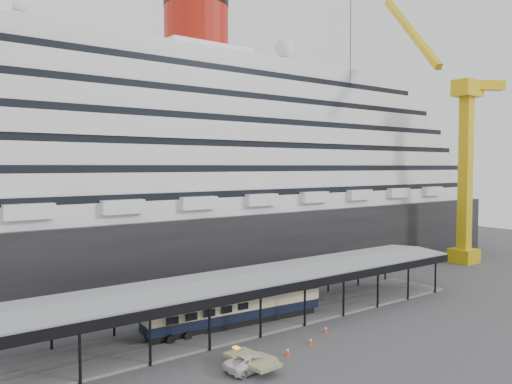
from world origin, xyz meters
The scene contains 9 objects.
ground centered at (0.00, 0.00, 0.00)m, with size 200.00×200.00×0.00m, color #3E3E40.
cruise_ship centered at (0.05, 32.00, 18.35)m, with size 130.00×30.00×43.90m.
platform_canopy centered at (0.00, 5.00, 2.36)m, with size 56.00×9.18×5.30m.
crane_yellow centered at (47.06, 10.54, 19.96)m, with size 23.83×18.78×47.60m.
port_truck centered at (-8.08, -4.79, 0.67)m, with size 2.22×4.83×1.34m, color silver.
pullman_carriage centered at (-3.00, 5.00, 2.40)m, with size 20.03×4.10×19.53m.
traffic_cone_left centered at (-0.29, -3.41, 0.37)m, with size 0.38×0.38×0.74m.
traffic_cone_mid centered at (-3.76, -4.18, 0.39)m, with size 0.52×0.52×0.79m.
traffic_cone_right centered at (3.24, -1.85, 0.35)m, with size 0.46×0.46×0.70m.
Camera 1 is at (-31.68, -37.13, 16.69)m, focal length 35.00 mm.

